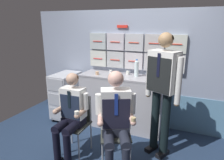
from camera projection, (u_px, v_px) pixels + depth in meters
galley_bulkhead at (134, 69)px, 3.82m from camera, size 4.20×0.14×2.15m
galley_counter at (122, 101)px, 3.77m from camera, size 1.55×0.53×1.00m
service_trolley at (66, 95)px, 4.11m from camera, size 0.40×0.65×0.94m
folding_chair_left at (77, 117)px, 3.04m from camera, size 0.40×0.41×0.87m
crew_member_left at (71, 113)px, 2.86m from camera, size 0.48×0.58×1.24m
folding_chair_right at (115, 126)px, 2.79m from camera, size 0.53×0.53×0.87m
crew_member_right at (116, 117)px, 2.58m from camera, size 0.60×0.72×1.34m
crew_member_standing at (163, 84)px, 2.81m from camera, size 0.51×0.39×1.80m
water_bottle_clear at (159, 70)px, 3.41m from camera, size 0.07×0.07×0.32m
water_bottle_blue_cap at (137, 68)px, 3.54m from camera, size 0.07×0.07×0.31m
paper_cup_blue at (128, 73)px, 3.71m from camera, size 0.06×0.06×0.06m
paper_cup_tan at (97, 73)px, 3.70m from camera, size 0.06×0.06×0.06m
coffee_cup_white at (157, 75)px, 3.57m from camera, size 0.07×0.07×0.06m
espresso_cup_small at (111, 72)px, 3.81m from camera, size 0.06×0.06×0.06m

